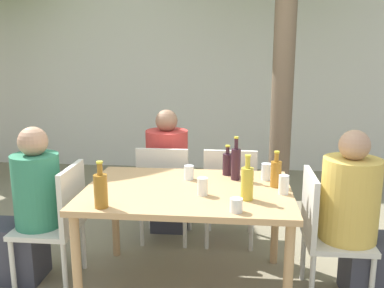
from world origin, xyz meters
TOP-DOWN VIEW (x-y plane):
  - ground_plane at (0.00, 0.00)m, footprint 30.00×30.00m
  - cafe_building_wall at (0.00, 3.24)m, footprint 10.00×0.08m
  - dining_table_front at (0.00, 0.00)m, footprint 1.42×0.99m
  - patio_chair_0 at (-0.94, 0.00)m, footprint 0.44×0.44m
  - patio_chair_1 at (0.94, 0.00)m, footprint 0.44×0.44m
  - patio_chair_2 at (-0.28, 0.73)m, footprint 0.44×0.44m
  - patio_chair_3 at (0.28, 0.73)m, footprint 0.44×0.44m
  - person_seated_0 at (-1.18, -0.00)m, footprint 0.57×0.33m
  - person_seated_1 at (1.17, -0.00)m, footprint 0.59×0.38m
  - person_seated_2 at (-0.28, 0.96)m, footprint 0.38×0.59m
  - wine_bottle_0 at (0.27, 0.37)m, footprint 0.07×0.07m
  - wine_bottle_1 at (0.33, 0.25)m, footprint 0.07×0.07m
  - amber_bottle_2 at (-0.48, -0.41)m, footprint 0.08×0.08m
  - oil_cruet_3 at (0.40, -0.18)m, footprint 0.08×0.08m
  - amber_bottle_4 at (0.61, 0.10)m, footprint 0.08×0.08m
  - drinking_glass_0 at (0.55, 0.26)m, footprint 0.07×0.07m
  - drinking_glass_1 at (0.65, -0.04)m, footprint 0.07×0.07m
  - drinking_glass_2 at (-0.01, 0.22)m, footprint 0.07×0.07m
  - drinking_glass_3 at (0.11, -0.12)m, footprint 0.07×0.07m
  - drinking_glass_4 at (0.33, -0.40)m, footprint 0.08×0.08m

SIDE VIEW (x-z plane):
  - ground_plane at x=0.00m, z-range 0.00..0.00m
  - patio_chair_0 at x=-0.94m, z-range 0.05..0.94m
  - patio_chair_1 at x=0.94m, z-range 0.05..0.94m
  - patio_chair_2 at x=-0.28m, z-range 0.05..0.94m
  - patio_chair_3 at x=0.28m, z-range 0.05..0.94m
  - person_seated_0 at x=-1.18m, z-range -0.06..1.10m
  - person_seated_2 at x=-0.28m, z-range -0.06..1.12m
  - person_seated_1 at x=1.17m, z-range -0.06..1.13m
  - dining_table_front at x=0.00m, z-range 0.30..1.05m
  - drinking_glass_4 at x=0.33m, z-range 0.75..0.83m
  - drinking_glass_2 at x=-0.01m, z-range 0.75..0.86m
  - drinking_glass_3 at x=0.11m, z-range 0.75..0.87m
  - drinking_glass_0 at x=0.55m, z-range 0.75..0.87m
  - drinking_glass_1 at x=0.65m, z-range 0.75..0.88m
  - wine_bottle_0 at x=0.27m, z-range 0.72..0.96m
  - amber_bottle_4 at x=0.61m, z-range 0.72..0.98m
  - amber_bottle_2 at x=-0.48m, z-range 0.72..1.01m
  - oil_cruet_3 at x=0.40m, z-range 0.72..1.01m
  - wine_bottle_1 at x=0.33m, z-range 0.72..1.04m
  - cafe_building_wall at x=0.00m, z-range 0.00..2.80m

